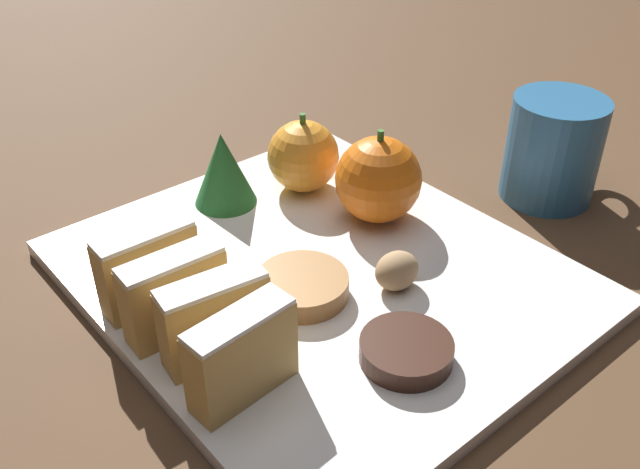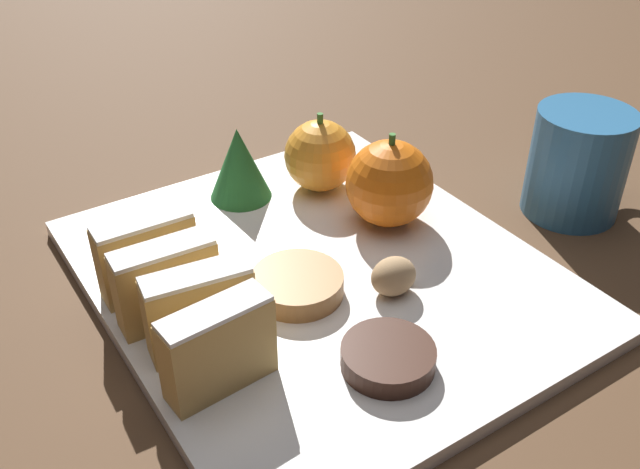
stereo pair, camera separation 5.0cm
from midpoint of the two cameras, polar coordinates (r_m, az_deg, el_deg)
ground_plane at (r=0.52m, az=2.73°, el=-3.91°), size 6.00×6.00×0.00m
serving_platter at (r=0.52m, az=2.75°, el=-3.39°), size 0.30×0.34×0.01m
stollen_slice_front at (r=0.41m, az=-4.70°, el=-9.17°), size 0.07×0.03×0.06m
stollen_slice_second at (r=0.44m, az=-6.41°, el=-6.18°), size 0.07×0.03×0.06m
stollen_slice_third at (r=0.46m, az=-9.18°, el=-4.00°), size 0.07×0.03×0.06m
stollen_slice_fourth at (r=0.49m, az=-10.88°, el=-1.75°), size 0.07×0.02×0.06m
orange_near at (r=0.60m, az=2.40°, el=6.26°), size 0.06×0.06×0.07m
orange_far at (r=0.55m, az=8.14°, el=3.99°), size 0.07×0.07×0.08m
walnut at (r=0.49m, az=8.80°, el=-3.42°), size 0.03×0.03×0.03m
chocolate_cookie at (r=0.44m, az=8.74°, el=-9.81°), size 0.06×0.06×0.01m
gingerbread_cookie at (r=0.49m, az=1.10°, el=-4.13°), size 0.06×0.06×0.02m
evergreen_sprig at (r=0.58m, az=-4.27°, el=5.56°), size 0.05×0.05×0.06m
coffee_mug at (r=0.63m, az=22.22°, el=5.29°), size 0.11×0.08×0.09m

